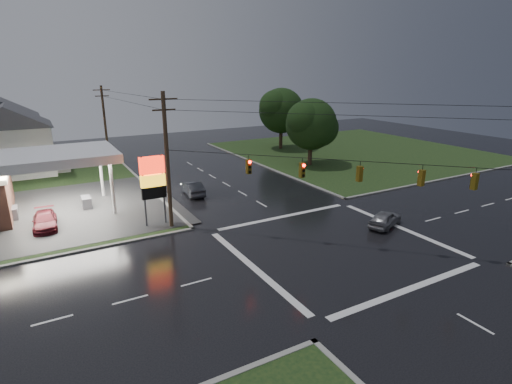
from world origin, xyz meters
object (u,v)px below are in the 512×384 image
tree_ne_far (282,111)px  car_pump (45,221)px  pylon_sign (153,179)px  tree_ne_near (312,124)px  car_crossing (385,219)px  utility_pole_nw (167,160)px  car_north (193,188)px  house_far (4,128)px  house_near (10,139)px  utility_pole_n (105,123)px

tree_ne_far → car_pump: 41.18m
pylon_sign → tree_ne_near: bearing=25.0°
tree_ne_far → car_crossing: (-11.07, -33.04, -5.51)m
utility_pole_nw → car_north: (4.75, 7.56, -4.99)m
pylon_sign → house_far: (-11.45, 37.50, 0.39)m
utility_pole_nw → house_near: 28.90m
car_north → car_crossing: (10.83, -16.11, -0.06)m
car_pump → utility_pole_n: bearing=71.4°
house_near → tree_ne_far: size_ratio=1.13×
house_near → car_crossing: house_near is taller
pylon_sign → house_near: house_near is taller
car_crossing → utility_pole_n: bearing=1.7°
tree_ne_near → tree_ne_far: tree_ne_far is taller
pylon_sign → car_north: size_ratio=1.36×
house_far → car_pump: (3.31, -33.61, -3.76)m
house_near → car_north: (16.20, -18.94, -3.68)m
tree_ne_far → house_near: bearing=177.0°
car_pump → house_far: bearing=98.2°
house_near → car_crossing: size_ratio=2.81×
utility_pole_nw → utility_pole_n: (0.00, 28.50, -0.25)m
utility_pole_n → tree_ne_far: 26.96m
car_north → tree_ne_far: bearing=-136.8°
tree_ne_far → utility_pole_nw: bearing=-137.4°
house_far → car_north: size_ratio=2.50×
pylon_sign → tree_ne_far: bearing=40.4°
tree_ne_far → tree_ne_near: bearing=-104.1°
tree_ne_near → car_north: tree_ne_near is taller
utility_pole_n → car_pump: utility_pole_n is taller
pylon_sign → car_pump: (-8.14, 3.89, -3.37)m
house_near → tree_ne_far: tree_ne_far is taller
utility_pole_n → car_north: bearing=-77.2°
house_near → car_crossing: (27.03, -35.05, -3.73)m
tree_ne_far → car_north: tree_ne_far is taller
utility_pole_nw → house_near: size_ratio=1.00×
tree_ne_near → house_far: bearing=144.2°
tree_ne_near → pylon_sign: bearing=-155.0°
car_crossing → car_north: bearing=12.8°
car_north → utility_pole_n: bearing=-71.7°
utility_pole_n → house_far: bearing=141.2°
pylon_sign → tree_ne_far: tree_ne_far is taller
utility_pole_nw → house_far: 40.48m
tree_ne_far → car_crossing: tree_ne_far is taller
tree_ne_near → car_north: bearing=-165.4°
car_pump → utility_pole_nw: bearing=-25.5°
house_far → car_north: (17.20, -30.94, -3.68)m
utility_pole_n → house_far: 16.00m
pylon_sign → utility_pole_nw: (1.00, -1.00, 1.71)m
pylon_sign → car_pump: size_ratio=1.35×
pylon_sign → house_near: 27.56m
tree_ne_far → car_pump: size_ratio=2.21×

